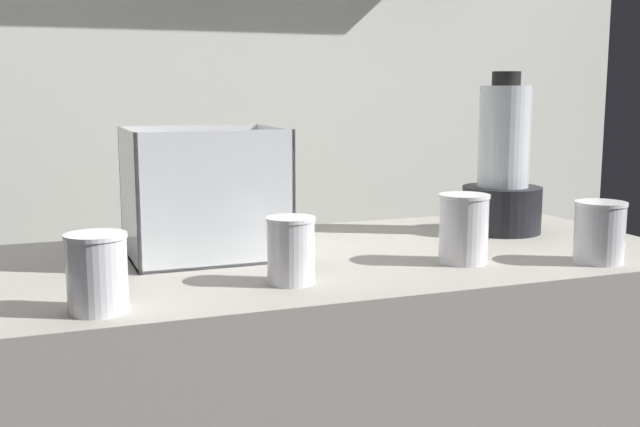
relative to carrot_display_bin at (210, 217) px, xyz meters
name	(u,v)px	position (x,y,z in m)	size (l,w,h in m)	color
back_wall_unit	(222,67)	(0.20, 0.69, 0.29)	(2.60, 0.24, 2.50)	silver
carrot_display_bin	(210,217)	(0.00, 0.00, 0.00)	(0.28, 0.23, 0.24)	white
blender_pitcher	(503,173)	(0.65, 0.01, 0.05)	(0.17, 0.17, 0.35)	black
juice_cup_orange_far_left	(97,277)	(-0.23, -0.31, -0.02)	(0.09, 0.09, 0.11)	white
juice_cup_pomegranate_left	(291,253)	(0.07, -0.25, -0.02)	(0.08, 0.08, 0.11)	white
juice_cup_mango_middle	(464,232)	(0.41, -0.22, -0.02)	(0.09, 0.09, 0.12)	white
juice_cup_pomegranate_right	(599,236)	(0.64, -0.31, -0.03)	(0.09, 0.09, 0.11)	white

